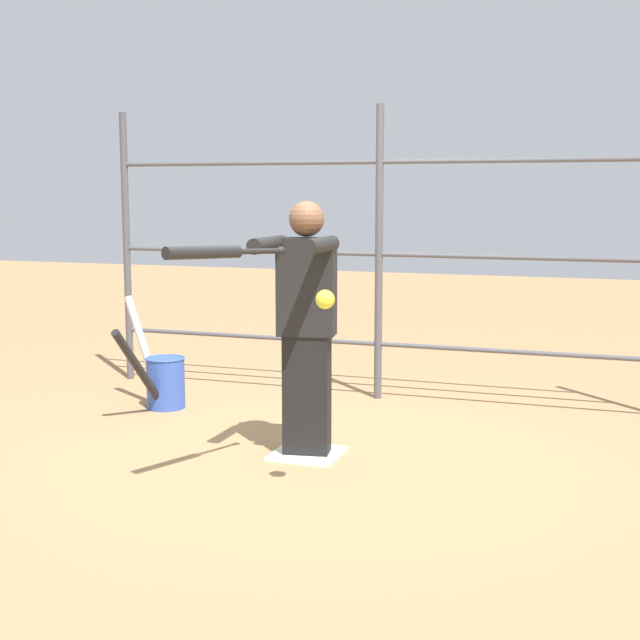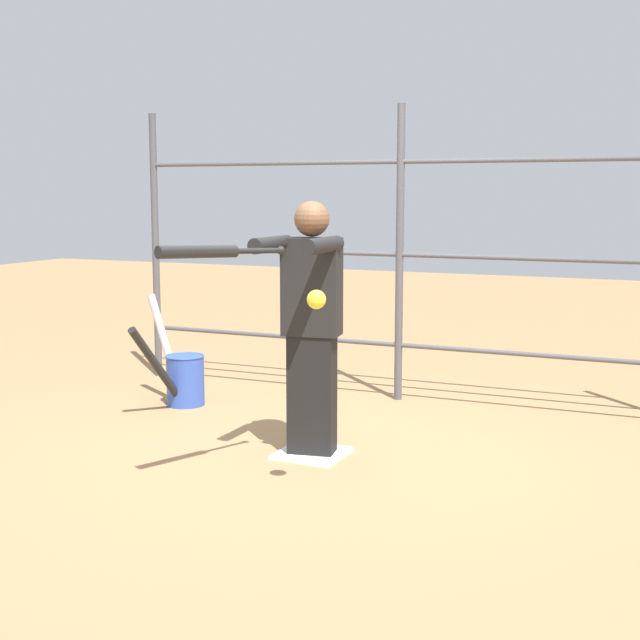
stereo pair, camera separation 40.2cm
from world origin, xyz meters
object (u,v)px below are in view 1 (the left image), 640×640
object	(u,v)px
batter	(306,321)
softball_in_flight	(325,299)
baseball_bat_swinging	(214,252)
bat_bucket	(162,379)

from	to	relation	value
batter	softball_in_flight	bearing A→B (deg)	116.33
batter	softball_in_flight	xyz separation A→B (m)	(-0.39, 0.79, 0.24)
batter	softball_in_flight	world-z (taller)	batter
batter	baseball_bat_swinging	world-z (taller)	batter
baseball_bat_swinging	bat_bucket	world-z (taller)	baseball_bat_swinging
bat_bucket	baseball_bat_swinging	bearing A→B (deg)	127.28
batter	bat_bucket	bearing A→B (deg)	-28.62
softball_in_flight	baseball_bat_swinging	bearing A→B (deg)	5.31
batter	baseball_bat_swinging	bearing A→B (deg)	77.84
softball_in_flight	bat_bucket	world-z (taller)	softball_in_flight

